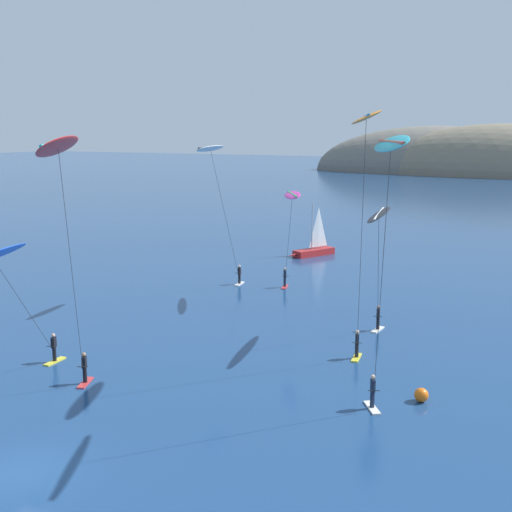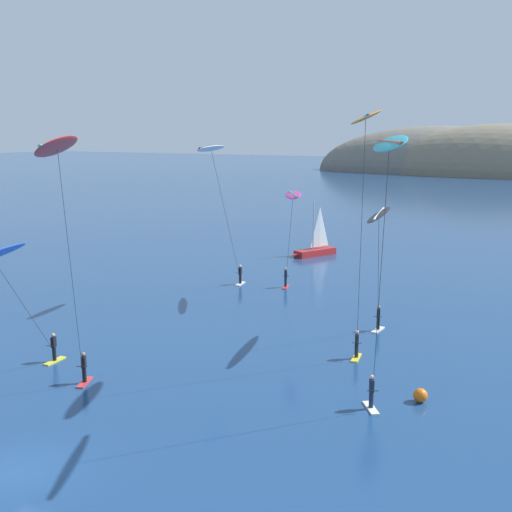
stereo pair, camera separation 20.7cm
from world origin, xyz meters
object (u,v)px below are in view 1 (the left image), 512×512
(kitesurfer_orange, at_px, (365,138))
(kitesurfer_red, at_px, (60,166))
(kitesurfer_cyan, at_px, (389,170))
(marker_buoy, at_px, (421,395))
(kitesurfer_magenta, at_px, (291,205))
(sailboat_near, at_px, (312,250))
(kitesurfer_white, at_px, (214,165))
(kitesurfer_black, at_px, (379,222))

(kitesurfer_orange, xyz_separation_m, kitesurfer_red, (-11.25, -10.04, -1.22))
(kitesurfer_orange, distance_m, kitesurfer_red, 15.13)
(kitesurfer_cyan, height_order, kitesurfer_orange, kitesurfer_orange)
(kitesurfer_orange, bearing_deg, marker_buoy, -29.98)
(kitesurfer_magenta, bearing_deg, kitesurfer_orange, -52.25)
(kitesurfer_magenta, distance_m, kitesurfer_orange, 17.17)
(kitesurfer_red, distance_m, marker_buoy, 20.39)
(kitesurfer_red, bearing_deg, marker_buoy, 26.84)
(sailboat_near, bearing_deg, kitesurfer_white, -89.26)
(marker_buoy, bearing_deg, kitesurfer_magenta, 132.61)
(kitesurfer_white, distance_m, marker_buoy, 24.73)
(kitesurfer_orange, xyz_separation_m, marker_buoy, (4.02, -2.32, -12.32))
(kitesurfer_white, bearing_deg, kitesurfer_red, -79.17)
(kitesurfer_magenta, bearing_deg, kitesurfer_red, -93.09)
(kitesurfer_orange, distance_m, marker_buoy, 13.16)
(sailboat_near, bearing_deg, kitesurfer_cyan, -62.91)
(kitesurfer_cyan, height_order, marker_buoy, kitesurfer_cyan)
(kitesurfer_magenta, relative_size, kitesurfer_black, 1.00)
(sailboat_near, height_order, kitesurfer_magenta, kitesurfer_magenta)
(kitesurfer_magenta, relative_size, kitesurfer_orange, 0.60)
(sailboat_near, height_order, kitesurfer_red, kitesurfer_red)
(sailboat_near, height_order, kitesurfer_orange, kitesurfer_orange)
(kitesurfer_red, relative_size, marker_buoy, 18.46)
(kitesurfer_magenta, height_order, kitesurfer_red, kitesurfer_red)
(kitesurfer_cyan, xyz_separation_m, marker_buoy, (1.02, 3.58, -11.10))
(kitesurfer_orange, relative_size, kitesurfer_red, 1.10)
(kitesurfer_cyan, distance_m, kitesurfer_orange, 6.73)
(kitesurfer_orange, relative_size, kitesurfer_white, 1.17)
(sailboat_near, xyz_separation_m, kitesurfer_black, (14.41, -24.02, 6.89))
(kitesurfer_orange, relative_size, kitesurfer_black, 1.67)
(kitesurfer_orange, bearing_deg, kitesurfer_cyan, -63.12)
(sailboat_near, bearing_deg, kitesurfer_black, -59.03)
(kitesurfer_red, bearing_deg, kitesurfer_orange, 41.75)
(marker_buoy, bearing_deg, sailboat_near, 120.98)
(kitesurfer_white, bearing_deg, kitesurfer_black, -15.49)
(sailboat_near, xyz_separation_m, kitesurfer_white, (0.26, -20.09, 9.88))
(kitesurfer_white, xyz_separation_m, kitesurfer_black, (14.15, -3.92, -2.99))
(kitesurfer_magenta, height_order, kitesurfer_black, kitesurfer_magenta)
(kitesurfer_cyan, bearing_deg, kitesurfer_orange, 116.88)
(kitesurfer_white, xyz_separation_m, kitesurfer_red, (3.78, -19.78, 0.93))
(sailboat_near, bearing_deg, kitesurfer_magenta, -72.66)
(kitesurfer_black, bearing_deg, kitesurfer_red, -123.19)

